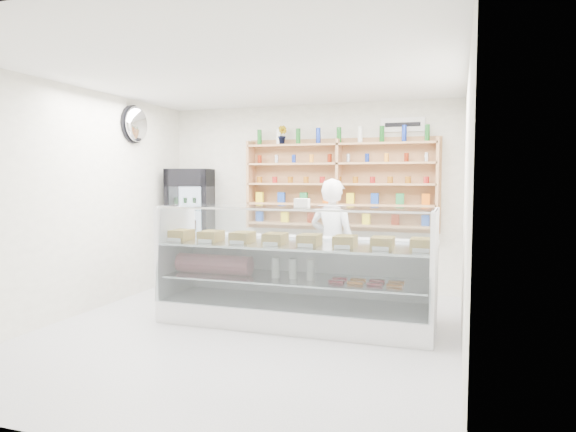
% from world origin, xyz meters
% --- Properties ---
extents(room, '(5.00, 5.00, 5.00)m').
position_xyz_m(room, '(0.00, 0.00, 1.40)').
color(room, silver).
rests_on(room, ground).
extents(display_counter, '(3.14, 0.94, 1.37)m').
position_xyz_m(display_counter, '(0.41, 0.49, 0.37)').
color(display_counter, white).
rests_on(display_counter, floor).
extents(shop_worker, '(0.69, 0.52, 1.68)m').
position_xyz_m(shop_worker, '(0.65, 1.36, 0.84)').
color(shop_worker, silver).
rests_on(shop_worker, floor).
extents(drinks_cooler, '(0.79, 0.78, 1.83)m').
position_xyz_m(drinks_cooler, '(-1.85, 2.14, 0.92)').
color(drinks_cooler, black).
rests_on(drinks_cooler, floor).
extents(wall_shelving, '(2.84, 0.28, 1.33)m').
position_xyz_m(wall_shelving, '(0.50, 2.34, 1.59)').
color(wall_shelving, tan).
rests_on(wall_shelving, back_wall).
extents(potted_plant, '(0.19, 0.18, 0.28)m').
position_xyz_m(potted_plant, '(-0.38, 2.34, 2.34)').
color(potted_plant, '#1E6626').
rests_on(potted_plant, wall_shelving).
extents(security_mirror, '(0.15, 0.50, 0.50)m').
position_xyz_m(security_mirror, '(-2.17, 1.20, 2.45)').
color(security_mirror, silver).
rests_on(security_mirror, left_wall).
extents(wall_sign, '(0.62, 0.03, 0.20)m').
position_xyz_m(wall_sign, '(1.40, 2.47, 2.45)').
color(wall_sign, white).
rests_on(wall_sign, back_wall).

